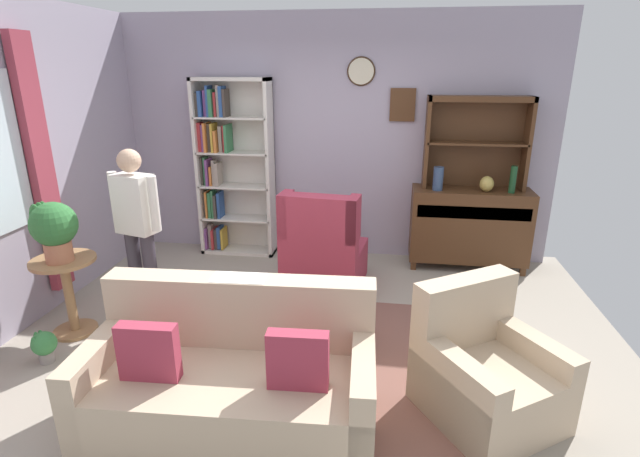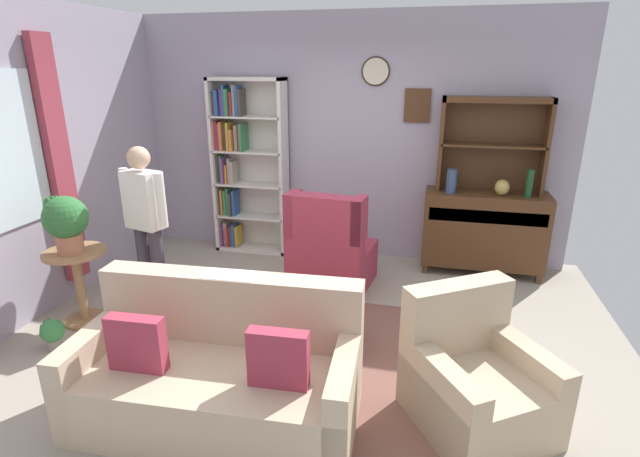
{
  "view_description": "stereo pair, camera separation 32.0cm",
  "coord_description": "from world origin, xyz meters",
  "px_view_note": "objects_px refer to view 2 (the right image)",
  "views": [
    {
      "loc": [
        0.64,
        -3.49,
        2.22
      ],
      "look_at": [
        0.1,
        0.2,
        0.95
      ],
      "focal_mm": 26.89,
      "sensor_mm": 36.0,
      "label": 1
    },
    {
      "loc": [
        0.96,
        -3.43,
        2.22
      ],
      "look_at": [
        0.1,
        0.2,
        0.95
      ],
      "focal_mm": 26.89,
      "sensor_mm": 36.0,
      "label": 2
    }
  ],
  "objects_px": {
    "couch_floral": "(220,374)",
    "bottle_wine": "(530,184)",
    "bookshelf": "(244,165)",
    "vase_round": "(502,187)",
    "book_stack": "(315,298)",
    "sideboard_hutch": "(493,132)",
    "potted_plant_small": "(52,332)",
    "coffee_table": "(303,304)",
    "plant_stand": "(79,279)",
    "person_reading": "(146,218)",
    "sideboard": "(483,229)",
    "potted_plant_large": "(65,220)",
    "wingback_chair": "(330,253)",
    "armchair_floral": "(475,383)",
    "vase_tall": "(451,181)"
  },
  "relations": [
    {
      "from": "couch_floral",
      "to": "bottle_wine",
      "type": "bearing_deg",
      "value": 50.96
    },
    {
      "from": "bookshelf",
      "to": "vase_round",
      "type": "xyz_separation_m",
      "value": [
        2.96,
        -0.15,
        -0.07
      ]
    },
    {
      "from": "vase_round",
      "to": "book_stack",
      "type": "relative_size",
      "value": 1.0
    },
    {
      "from": "sideboard_hutch",
      "to": "potted_plant_small",
      "type": "distance_m",
      "value": 4.59
    },
    {
      "from": "bookshelf",
      "to": "coffee_table",
      "type": "relative_size",
      "value": 2.62
    },
    {
      "from": "sideboard_hutch",
      "to": "plant_stand",
      "type": "bearing_deg",
      "value": -149.56
    },
    {
      "from": "sideboard_hutch",
      "to": "couch_floral",
      "type": "distance_m",
      "value": 3.72
    },
    {
      "from": "person_reading",
      "to": "coffee_table",
      "type": "xyz_separation_m",
      "value": [
        1.54,
        -0.26,
        -0.55
      ]
    },
    {
      "from": "plant_stand",
      "to": "bottle_wine",
      "type": "bearing_deg",
      "value": 25.65
    },
    {
      "from": "sideboard",
      "to": "sideboard_hutch",
      "type": "bearing_deg",
      "value": 90.0
    },
    {
      "from": "potted_plant_large",
      "to": "sideboard_hutch",
      "type": "bearing_deg",
      "value": 30.95
    },
    {
      "from": "wingback_chair",
      "to": "sideboard",
      "type": "bearing_deg",
      "value": 26.91
    },
    {
      "from": "potted_plant_large",
      "to": "bottle_wine",
      "type": "bearing_deg",
      "value": 26.15
    },
    {
      "from": "sideboard",
      "to": "armchair_floral",
      "type": "distance_m",
      "value": 2.56
    },
    {
      "from": "vase_round",
      "to": "wingback_chair",
      "type": "xyz_separation_m",
      "value": [
        -1.69,
        -0.73,
        -0.62
      ]
    },
    {
      "from": "bottle_wine",
      "to": "sideboard",
      "type": "bearing_deg",
      "value": 167.11
    },
    {
      "from": "bookshelf",
      "to": "sideboard",
      "type": "xyz_separation_m",
      "value": [
        2.83,
        -0.08,
        -0.57
      ]
    },
    {
      "from": "bottle_wine",
      "to": "coffee_table",
      "type": "relative_size",
      "value": 0.37
    },
    {
      "from": "bottle_wine",
      "to": "book_stack",
      "type": "distance_m",
      "value": 2.66
    },
    {
      "from": "wingback_chair",
      "to": "potted_plant_large",
      "type": "xyz_separation_m",
      "value": [
        -2.03,
        -1.25,
        0.6
      ]
    },
    {
      "from": "bookshelf",
      "to": "vase_round",
      "type": "bearing_deg",
      "value": -2.89
    },
    {
      "from": "bookshelf",
      "to": "potted_plant_large",
      "type": "bearing_deg",
      "value": -109.68
    },
    {
      "from": "sideboard",
      "to": "bottle_wine",
      "type": "distance_m",
      "value": 0.69
    },
    {
      "from": "sideboard",
      "to": "bottle_wine",
      "type": "height_order",
      "value": "bottle_wine"
    },
    {
      "from": "bottle_wine",
      "to": "potted_plant_large",
      "type": "xyz_separation_m",
      "value": [
        -3.98,
        -1.95,
        -0.08
      ]
    },
    {
      "from": "couch_floral",
      "to": "plant_stand",
      "type": "bearing_deg",
      "value": 153.65
    },
    {
      "from": "sideboard",
      "to": "wingback_chair",
      "type": "height_order",
      "value": "wingback_chair"
    },
    {
      "from": "vase_tall",
      "to": "vase_round",
      "type": "bearing_deg",
      "value": 1.49
    },
    {
      "from": "armchair_floral",
      "to": "potted_plant_small",
      "type": "distance_m",
      "value": 3.3
    },
    {
      "from": "vase_tall",
      "to": "book_stack",
      "type": "height_order",
      "value": "vase_tall"
    },
    {
      "from": "vase_tall",
      "to": "armchair_floral",
      "type": "relative_size",
      "value": 0.24
    },
    {
      "from": "couch_floral",
      "to": "potted_plant_large",
      "type": "bearing_deg",
      "value": 154.72
    },
    {
      "from": "sideboard_hutch",
      "to": "book_stack",
      "type": "bearing_deg",
      "value": -125.81
    },
    {
      "from": "coffee_table",
      "to": "sideboard_hutch",
      "type": "bearing_deg",
      "value": 51.84
    },
    {
      "from": "vase_round",
      "to": "potted_plant_large",
      "type": "relative_size",
      "value": 0.34
    },
    {
      "from": "vase_tall",
      "to": "person_reading",
      "type": "distance_m",
      "value": 3.12
    },
    {
      "from": "person_reading",
      "to": "vase_round",
      "type": "bearing_deg",
      "value": 25.55
    },
    {
      "from": "wingback_chair",
      "to": "person_reading",
      "type": "xyz_separation_m",
      "value": [
        -1.55,
        -0.82,
        0.52
      ]
    },
    {
      "from": "couch_floral",
      "to": "armchair_floral",
      "type": "height_order",
      "value": "couch_floral"
    },
    {
      "from": "sideboard",
      "to": "couch_floral",
      "type": "distance_m",
      "value": 3.42
    },
    {
      "from": "potted_plant_large",
      "to": "wingback_chair",
      "type": "bearing_deg",
      "value": 31.67
    },
    {
      "from": "couch_floral",
      "to": "person_reading",
      "type": "bearing_deg",
      "value": 135.08
    },
    {
      "from": "potted_plant_small",
      "to": "book_stack",
      "type": "relative_size",
      "value": 1.53
    },
    {
      "from": "couch_floral",
      "to": "potted_plant_small",
      "type": "xyz_separation_m",
      "value": [
        -1.68,
        0.41,
        -0.16
      ]
    },
    {
      "from": "vase_round",
      "to": "potted_plant_small",
      "type": "height_order",
      "value": "vase_round"
    },
    {
      "from": "armchair_floral",
      "to": "person_reading",
      "type": "xyz_separation_m",
      "value": [
        -2.87,
        0.92,
        0.62
      ]
    },
    {
      "from": "vase_round",
      "to": "coffee_table",
      "type": "relative_size",
      "value": 0.21
    },
    {
      "from": "potted_plant_small",
      "to": "sideboard_hutch",
      "type": "bearing_deg",
      "value": 35.9
    },
    {
      "from": "vase_tall",
      "to": "book_stack",
      "type": "distance_m",
      "value": 2.2
    },
    {
      "from": "potted_plant_large",
      "to": "person_reading",
      "type": "distance_m",
      "value": 0.65
    }
  ]
}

